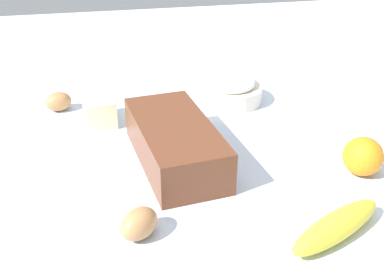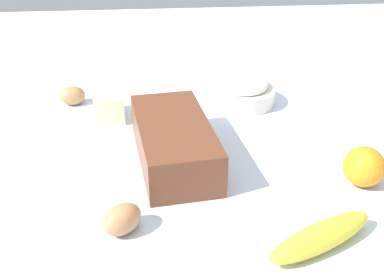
{
  "view_description": "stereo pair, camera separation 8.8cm",
  "coord_description": "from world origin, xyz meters",
  "px_view_note": "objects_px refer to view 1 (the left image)",
  "views": [
    {
      "loc": [
        -0.76,
        0.16,
        0.47
      ],
      "look_at": [
        0.0,
        0.0,
        0.04
      ],
      "focal_mm": 43.38,
      "sensor_mm": 36.0,
      "label": 1
    },
    {
      "loc": [
        -0.77,
        0.07,
        0.47
      ],
      "look_at": [
        0.0,
        0.0,
        0.04
      ],
      "focal_mm": 43.38,
      "sensor_mm": 36.0,
      "label": 2
    }
  ],
  "objects_px": {
    "loaf_pan": "(175,142)",
    "orange_fruit": "(363,156)",
    "egg_beside_bowl": "(58,102)",
    "banana": "(337,226)",
    "butter_block": "(99,110)",
    "flour_bowl": "(231,89)",
    "egg_near_butter": "(139,224)"
  },
  "relations": [
    {
      "from": "loaf_pan",
      "to": "egg_near_butter",
      "type": "distance_m",
      "value": 0.22
    },
    {
      "from": "flour_bowl",
      "to": "egg_beside_bowl",
      "type": "xyz_separation_m",
      "value": [
        0.03,
        0.4,
        -0.01
      ]
    },
    {
      "from": "flour_bowl",
      "to": "orange_fruit",
      "type": "height_order",
      "value": "orange_fruit"
    },
    {
      "from": "orange_fruit",
      "to": "egg_beside_bowl",
      "type": "relative_size",
      "value": 1.2
    },
    {
      "from": "flour_bowl",
      "to": "egg_beside_bowl",
      "type": "bearing_deg",
      "value": 85.64
    },
    {
      "from": "banana",
      "to": "butter_block",
      "type": "relative_size",
      "value": 2.11
    },
    {
      "from": "banana",
      "to": "egg_beside_bowl",
      "type": "distance_m",
      "value": 0.68
    },
    {
      "from": "loaf_pan",
      "to": "orange_fruit",
      "type": "xyz_separation_m",
      "value": [
        -0.11,
        -0.32,
        -0.01
      ]
    },
    {
      "from": "egg_near_butter",
      "to": "egg_beside_bowl",
      "type": "xyz_separation_m",
      "value": [
        0.47,
        0.13,
        -0.0
      ]
    },
    {
      "from": "flour_bowl",
      "to": "egg_near_butter",
      "type": "xyz_separation_m",
      "value": [
        -0.44,
        0.27,
        -0.01
      ]
    },
    {
      "from": "banana",
      "to": "butter_block",
      "type": "height_order",
      "value": "butter_block"
    },
    {
      "from": "butter_block",
      "to": "egg_near_butter",
      "type": "bearing_deg",
      "value": -173.7
    },
    {
      "from": "orange_fruit",
      "to": "egg_beside_bowl",
      "type": "bearing_deg",
      "value": 54.69
    },
    {
      "from": "banana",
      "to": "flour_bowl",
      "type": "bearing_deg",
      "value": 1.96
    },
    {
      "from": "orange_fruit",
      "to": "egg_beside_bowl",
      "type": "height_order",
      "value": "orange_fruit"
    },
    {
      "from": "banana",
      "to": "egg_near_butter",
      "type": "distance_m",
      "value": 0.29
    },
    {
      "from": "banana",
      "to": "butter_block",
      "type": "xyz_separation_m",
      "value": [
        0.46,
        0.33,
        0.01
      ]
    },
    {
      "from": "flour_bowl",
      "to": "banana",
      "type": "bearing_deg",
      "value": -178.04
    },
    {
      "from": "banana",
      "to": "orange_fruit",
      "type": "relative_size",
      "value": 2.67
    },
    {
      "from": "loaf_pan",
      "to": "egg_beside_bowl",
      "type": "xyz_separation_m",
      "value": [
        0.28,
        0.22,
        -0.02
      ]
    },
    {
      "from": "flour_bowl",
      "to": "egg_near_butter",
      "type": "distance_m",
      "value": 0.52
    },
    {
      "from": "loaf_pan",
      "to": "butter_block",
      "type": "bearing_deg",
      "value": 27.8
    },
    {
      "from": "butter_block",
      "to": "egg_near_butter",
      "type": "height_order",
      "value": "butter_block"
    },
    {
      "from": "orange_fruit",
      "to": "egg_near_butter",
      "type": "bearing_deg",
      "value": 102.1
    },
    {
      "from": "banana",
      "to": "loaf_pan",
      "type": "bearing_deg",
      "value": 36.82
    },
    {
      "from": "loaf_pan",
      "to": "egg_near_butter",
      "type": "height_order",
      "value": "loaf_pan"
    },
    {
      "from": "loaf_pan",
      "to": "butter_block",
      "type": "height_order",
      "value": "loaf_pan"
    },
    {
      "from": "loaf_pan",
      "to": "flour_bowl",
      "type": "distance_m",
      "value": 0.3
    },
    {
      "from": "loaf_pan",
      "to": "egg_near_butter",
      "type": "xyz_separation_m",
      "value": [
        -0.2,
        0.09,
        -0.02
      ]
    },
    {
      "from": "loaf_pan",
      "to": "egg_beside_bowl",
      "type": "height_order",
      "value": "loaf_pan"
    },
    {
      "from": "orange_fruit",
      "to": "butter_block",
      "type": "bearing_deg",
      "value": 56.22
    },
    {
      "from": "butter_block",
      "to": "egg_beside_bowl",
      "type": "bearing_deg",
      "value": 47.84
    }
  ]
}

